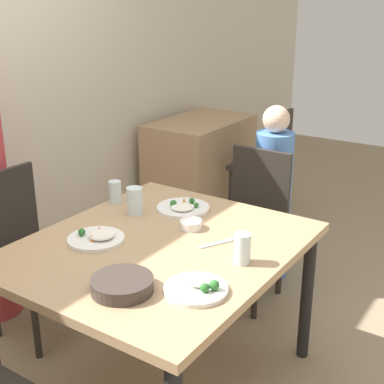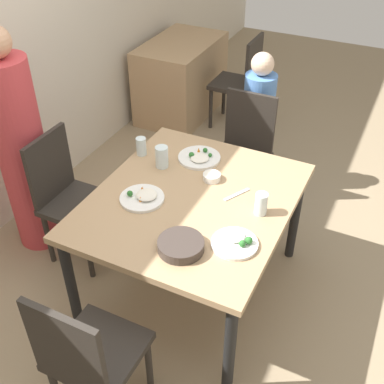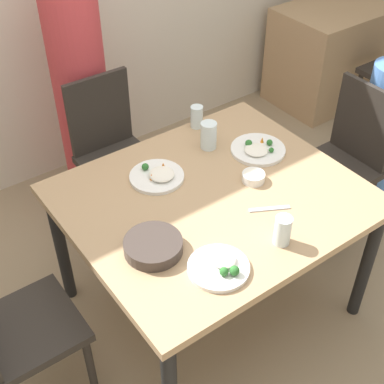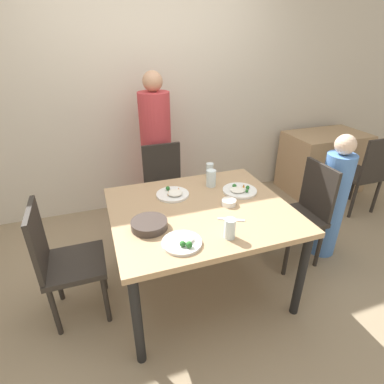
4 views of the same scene
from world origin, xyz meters
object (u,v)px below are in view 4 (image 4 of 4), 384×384
at_px(chair_adult_spot, 166,188).
at_px(glass_water_tall, 230,229).
at_px(person_adult, 157,155).
at_px(person_child, 331,202).
at_px(bowl_curry, 149,224).
at_px(chair_child_spot, 303,211).
at_px(plate_rice_adult, 239,190).

bearing_deg(chair_adult_spot, glass_water_tall, -86.42).
relative_size(person_adult, person_child, 1.36).
bearing_deg(person_child, bowl_curry, -173.71).
bearing_deg(chair_child_spot, chair_adult_spot, -129.43).
relative_size(chair_child_spot, plate_rice_adult, 3.40).
height_order(chair_adult_spot, person_child, person_child).
relative_size(person_adult, plate_rice_adult, 5.81).
distance_m(person_adult, glass_water_tall, 1.60).
bearing_deg(glass_water_tall, chair_child_spot, 25.40).
height_order(chair_adult_spot, plate_rice_adult, chair_adult_spot).
distance_m(person_adult, plate_rice_adult, 1.15).
bearing_deg(bowl_curry, plate_rice_adult, 18.86).
relative_size(chair_child_spot, person_child, 0.80).
xyz_separation_m(person_child, bowl_curry, (-1.66, -0.18, 0.24)).
bearing_deg(plate_rice_adult, chair_child_spot, -7.85).
bearing_deg(bowl_curry, person_child, 6.29).
bearing_deg(person_child, person_adult, 138.32).
xyz_separation_m(chair_adult_spot, person_child, (1.30, -0.83, 0.04)).
bearing_deg(chair_child_spot, glass_water_tall, -64.60).
bearing_deg(person_adult, chair_child_spot, -48.90).
relative_size(chair_adult_spot, plate_rice_adult, 3.40).
bearing_deg(chair_child_spot, person_adult, -138.90).
bearing_deg(glass_water_tall, chair_adult_spot, 93.58).
bearing_deg(person_adult, person_child, -41.68).
distance_m(person_adult, bowl_curry, 1.39).
bearing_deg(person_child, chair_adult_spot, 147.44).
relative_size(chair_adult_spot, chair_child_spot, 1.00).
relative_size(chair_adult_spot, glass_water_tall, 7.09).
relative_size(bowl_curry, glass_water_tall, 1.81).
distance_m(person_child, plate_rice_adult, 0.92).
bearing_deg(chair_adult_spot, bowl_curry, -109.55).
relative_size(bowl_curry, plate_rice_adult, 0.87).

